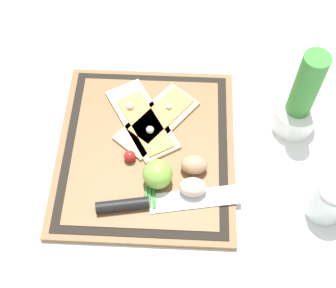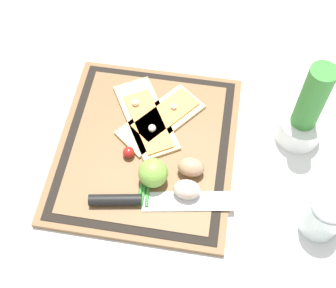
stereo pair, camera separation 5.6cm
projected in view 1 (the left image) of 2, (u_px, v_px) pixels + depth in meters
The scene contains 12 objects.
ground_plane at pixel (146, 151), 0.97m from camera, with size 6.00×6.00×0.00m, color silver.
cutting_board at pixel (146, 149), 0.96m from camera, with size 0.41×0.36×0.02m.
pizza_slice_near at pixel (142, 120), 0.98m from camera, with size 0.21×0.17×0.02m.
pizza_slice_far at pixel (158, 119), 0.98m from camera, with size 0.20×0.18×0.02m.
knife at pixel (145, 203), 0.88m from camera, with size 0.08×0.28×0.02m.
egg_brown at pixel (194, 165), 0.91m from camera, with size 0.04×0.05×0.04m, color tan.
egg_pink at pixel (193, 187), 0.89m from camera, with size 0.04×0.05×0.04m, color beige.
lime at pixel (158, 174), 0.89m from camera, with size 0.06×0.06×0.06m, color #7FB742.
cherry_tomato_red at pixel (130, 156), 0.93m from camera, with size 0.02×0.02×0.02m, color red.
scallion_bunch at pixel (152, 151), 0.95m from camera, with size 0.25×0.03×0.01m.
herb_pot at pixel (300, 103), 0.94m from camera, with size 0.09×0.09×0.21m.
sauce_jar at pixel (328, 199), 0.86m from camera, with size 0.07×0.07×0.10m.
Camera 1 is at (0.49, 0.07, 0.83)m, focal length 50.00 mm.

